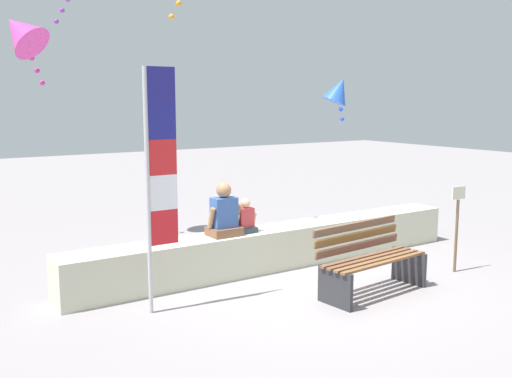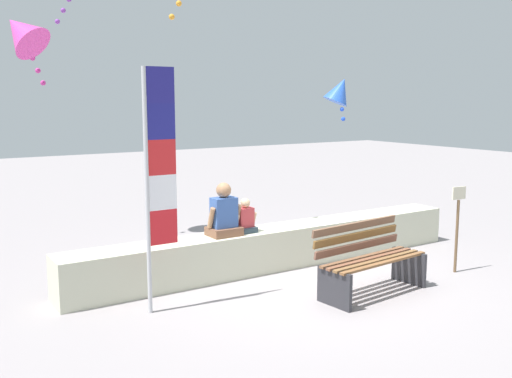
# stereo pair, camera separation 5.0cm
# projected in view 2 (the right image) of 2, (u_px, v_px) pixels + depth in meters

# --- Properties ---
(ground_plane) EXTENTS (40.00, 40.00, 0.00)m
(ground_plane) POSITION_uv_depth(u_px,v_px,m) (310.00, 280.00, 7.88)
(ground_plane) COLOR gray
(seawall_ledge) EXTENTS (6.43, 0.57, 0.59)m
(seawall_ledge) POSITION_uv_depth(u_px,v_px,m) (277.00, 247.00, 8.50)
(seawall_ledge) COLOR beige
(seawall_ledge) RESTS_ON ground
(park_bench) EXTENTS (1.59, 0.76, 0.88)m
(park_bench) POSITION_uv_depth(u_px,v_px,m) (369.00, 261.00, 7.32)
(park_bench) COLOR brown
(park_bench) RESTS_ON ground
(person_adult) EXTENTS (0.48, 0.35, 0.74)m
(person_adult) POSITION_uv_depth(u_px,v_px,m) (224.00, 215.00, 7.91)
(person_adult) COLOR brown
(person_adult) RESTS_ON seawall_ledge
(person_child) EXTENTS (0.32, 0.23, 0.49)m
(person_child) POSITION_uv_depth(u_px,v_px,m) (245.00, 219.00, 8.10)
(person_child) COLOR #293944
(person_child) RESTS_ON seawall_ledge
(flag_banner) EXTENTS (0.38, 0.05, 2.81)m
(flag_banner) POSITION_uv_depth(u_px,v_px,m) (156.00, 171.00, 6.50)
(flag_banner) COLOR #B7B7BC
(flag_banner) RESTS_ON ground
(kite_magenta) EXTENTS (0.95, 0.99, 1.16)m
(kite_magenta) POSITION_uv_depth(u_px,v_px,m) (22.00, 32.00, 8.35)
(kite_magenta) COLOR #DB3D9E
(kite_blue) EXTENTS (0.79, 0.72, 0.89)m
(kite_blue) POSITION_uv_depth(u_px,v_px,m) (340.00, 91.00, 11.09)
(kite_blue) COLOR blue
(sign_post) EXTENTS (0.24, 0.05, 1.24)m
(sign_post) POSITION_uv_depth(u_px,v_px,m) (457.00, 222.00, 8.14)
(sign_post) COLOR brown
(sign_post) RESTS_ON ground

